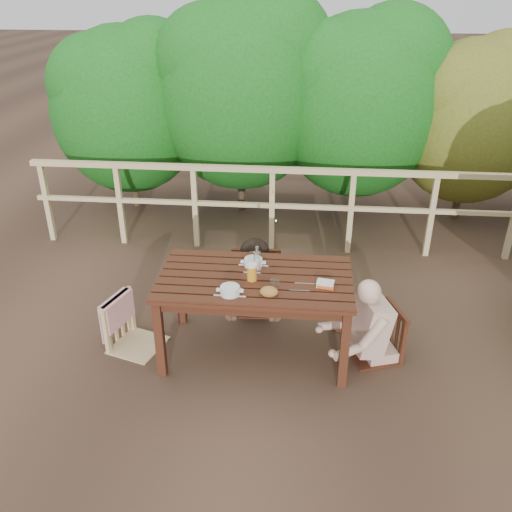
# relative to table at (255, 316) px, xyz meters

# --- Properties ---
(ground) EXTENTS (60.00, 60.00, 0.00)m
(ground) POSITION_rel_table_xyz_m (0.00, 0.00, -0.36)
(ground) COLOR #513727
(ground) RESTS_ON ground
(table) EXTENTS (1.57, 0.88, 0.72)m
(table) POSITION_rel_table_xyz_m (0.00, 0.00, 0.00)
(table) COLOR #37190E
(table) RESTS_ON ground
(chair_left) EXTENTS (0.53, 0.53, 0.85)m
(chair_left) POSITION_rel_table_xyz_m (-1.03, -0.03, 0.06)
(chair_left) COLOR tan
(chair_left) RESTS_ON ground
(chair_far) EXTENTS (0.51, 0.51, 0.98)m
(chair_far) POSITION_rel_table_xyz_m (-0.07, 0.72, 0.13)
(chair_far) COLOR #37190E
(chair_far) RESTS_ON ground
(chair_right) EXTENTS (0.52, 0.52, 0.83)m
(chair_right) POSITION_rel_table_xyz_m (1.01, 0.05, 0.05)
(chair_right) COLOR #37190E
(chair_right) RESTS_ON ground
(woman) EXTENTS (0.52, 0.62, 1.20)m
(woman) POSITION_rel_table_xyz_m (-0.07, 0.74, 0.24)
(woman) COLOR black
(woman) RESTS_ON ground
(diner_right) EXTENTS (0.72, 0.65, 1.22)m
(diner_right) POSITION_rel_table_xyz_m (1.04, 0.05, 0.25)
(diner_right) COLOR #CEA18D
(diner_right) RESTS_ON ground
(railing) EXTENTS (5.60, 0.10, 1.01)m
(railing) POSITION_rel_table_xyz_m (0.00, 2.00, 0.14)
(railing) COLOR tan
(railing) RESTS_ON ground
(hedge_row) EXTENTS (6.60, 1.60, 3.80)m
(hedge_row) POSITION_rel_table_xyz_m (0.40, 3.20, 1.54)
(hedge_row) COLOR #145214
(hedge_row) RESTS_ON ground
(soup_near) EXTENTS (0.25, 0.25, 0.08)m
(soup_near) POSITION_rel_table_xyz_m (-0.17, -0.29, 0.40)
(soup_near) COLOR white
(soup_near) RESTS_ON table
(soup_far) EXTENTS (0.25, 0.25, 0.08)m
(soup_far) POSITION_rel_table_xyz_m (-0.03, 0.18, 0.40)
(soup_far) COLOR silver
(soup_far) RESTS_ON table
(bread_roll) EXTENTS (0.14, 0.11, 0.08)m
(bread_roll) POSITION_rel_table_xyz_m (0.13, -0.27, 0.40)
(bread_roll) COLOR olive
(bread_roll) RESTS_ON table
(beer_glass) EXTENTS (0.08, 0.08, 0.16)m
(beer_glass) POSITION_rel_table_xyz_m (-0.02, -0.06, 0.44)
(beer_glass) COLOR gold
(beer_glass) RESTS_ON table
(bottle) EXTENTS (0.06, 0.06, 0.25)m
(bottle) POSITION_rel_table_xyz_m (0.01, 0.07, 0.49)
(bottle) COLOR silver
(bottle) RESTS_ON table
(tumbler) EXTENTS (0.07, 0.07, 0.08)m
(tumbler) POSITION_rel_table_xyz_m (0.16, -0.17, 0.40)
(tumbler) COLOR white
(tumbler) RESTS_ON table
(butter_tub) EXTENTS (0.15, 0.12, 0.06)m
(butter_tub) POSITION_rel_table_xyz_m (0.56, -0.10, 0.39)
(butter_tub) COLOR white
(butter_tub) RESTS_ON table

